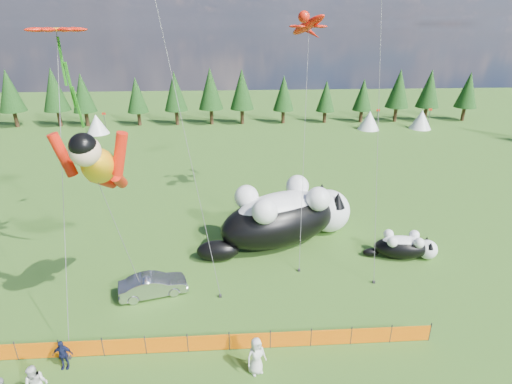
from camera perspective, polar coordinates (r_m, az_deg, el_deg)
ground at (r=23.30m, az=-6.38°, el=-16.43°), size 160.00×160.00×0.00m
safety_fence at (r=20.72m, az=-6.80°, el=-20.61°), size 22.06×0.06×1.10m
tree_line at (r=63.94m, az=-4.88°, el=13.15°), size 90.00×4.00×8.00m
festival_tents at (r=60.31m, az=5.79°, el=10.01°), size 50.00×3.20×2.80m
cat_large at (r=28.63m, az=4.42°, el=-3.36°), size 11.52×7.63×4.40m
cat_small at (r=29.01m, az=20.50°, el=-7.27°), size 4.94×2.19×1.79m
car at (r=24.65m, az=-14.50°, el=-12.77°), size 4.11×2.31×1.28m
spectator_c at (r=21.58m, az=-25.89°, el=-20.18°), size 0.91×0.49×1.53m
spectator_e at (r=19.38m, az=0.03°, el=-22.37°), size 1.09×0.92×1.90m
superhero_kite at (r=19.98m, az=-21.55°, el=3.44°), size 6.07×6.36×11.07m
gecko_kite at (r=31.91m, az=7.43°, el=22.56°), size 4.80×12.93×17.61m
flower_kite at (r=23.04m, az=-26.56°, el=19.60°), size 3.88×8.54×15.73m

